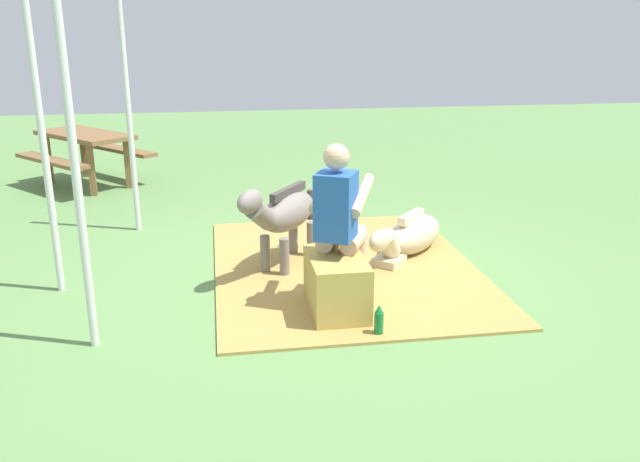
{
  "coord_description": "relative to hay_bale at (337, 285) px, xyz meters",
  "views": [
    {
      "loc": [
        -5.42,
        1.0,
        2.21
      ],
      "look_at": [
        -0.28,
        0.17,
        0.55
      ],
      "focal_mm": 36.86,
      "sensor_mm": 36.0,
      "label": 1
    }
  ],
  "objects": [
    {
      "name": "ground_plane",
      "position": [
        0.71,
        -0.11,
        -0.23
      ],
      "size": [
        24.0,
        24.0,
        0.0
      ],
      "primitive_type": "plane",
      "color": "#608C4C"
    },
    {
      "name": "hay_patch",
      "position": [
        0.95,
        -0.26,
        -0.22
      ],
      "size": [
        3.09,
        2.41,
        0.02
      ],
      "primitive_type": "cube",
      "color": "#AD8C47",
      "rests_on": "ground"
    },
    {
      "name": "hay_bale",
      "position": [
        0.0,
        0.0,
        0.0
      ],
      "size": [
        0.71,
        0.43,
        0.47
      ],
      "primitive_type": "cube",
      "color": "tan",
      "rests_on": "ground"
    },
    {
      "name": "person_seated",
      "position": [
        0.15,
        -0.05,
        0.51
      ],
      "size": [
        0.72,
        0.59,
        1.35
      ],
      "color": "#D8AD8C",
      "rests_on": "ground"
    },
    {
      "name": "pony_standing",
      "position": [
        1.05,
        0.3,
        0.3
      ],
      "size": [
        1.18,
        0.91,
        0.89
      ],
      "color": "slate",
      "rests_on": "ground"
    },
    {
      "name": "pony_lying",
      "position": [
        1.25,
        -0.97,
        -0.04
      ],
      "size": [
        1.18,
        1.1,
        0.42
      ],
      "color": "beige",
      "rests_on": "ground"
    },
    {
      "name": "soda_bottle",
      "position": [
        -0.46,
        -0.23,
        -0.11
      ],
      "size": [
        0.07,
        0.07,
        0.25
      ],
      "color": "#197233",
      "rests_on": "ground"
    },
    {
      "name": "tent_pole_left",
      "position": [
        -0.27,
        1.81,
        1.04
      ],
      "size": [
        0.06,
        0.06,
        2.56
      ],
      "primitive_type": "cylinder",
      "color": "silver",
      "rests_on": "ground"
    },
    {
      "name": "tent_pole_right",
      "position": [
        2.51,
        1.78,
        1.04
      ],
      "size": [
        0.06,
        0.06,
        2.56
      ],
      "primitive_type": "cylinder",
      "color": "silver",
      "rests_on": "ground"
    },
    {
      "name": "tent_pole_mid",
      "position": [
        0.83,
        2.26,
        1.04
      ],
      "size": [
        0.06,
        0.06,
        2.56
      ],
      "primitive_type": "cylinder",
      "color": "silver",
      "rests_on": "ground"
    },
    {
      "name": "picnic_bench",
      "position": [
        4.76,
        2.67,
        0.34
      ],
      "size": [
        1.98,
        1.97,
        0.75
      ],
      "color": "brown",
      "rests_on": "ground"
    }
  ]
}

